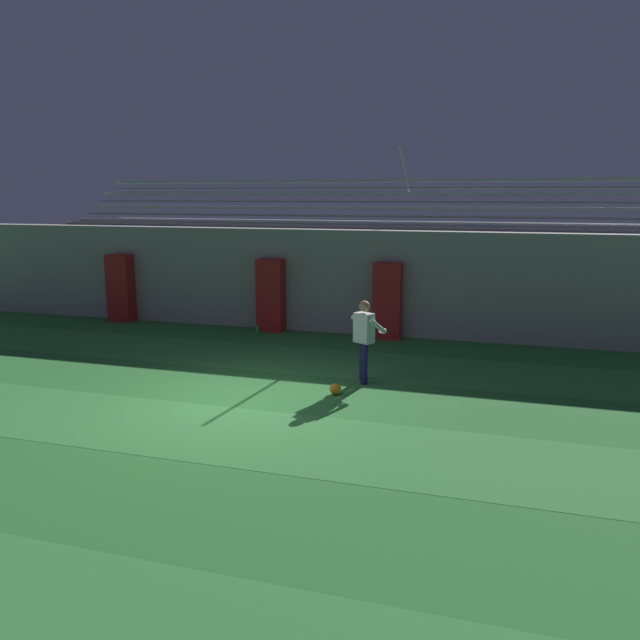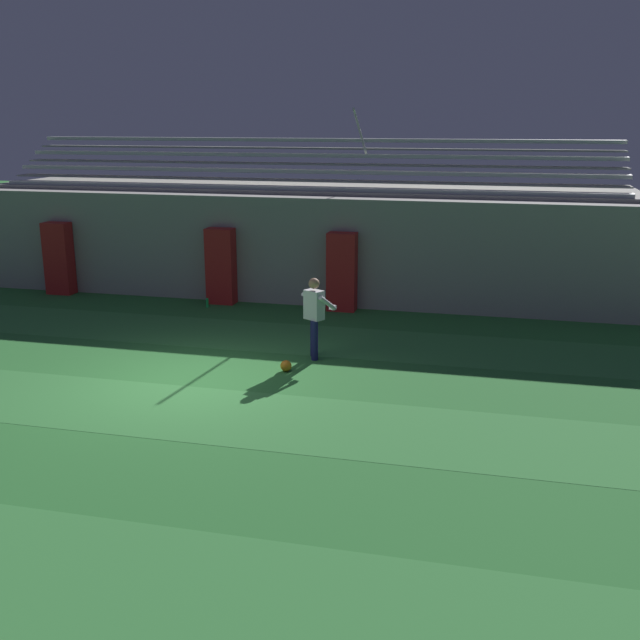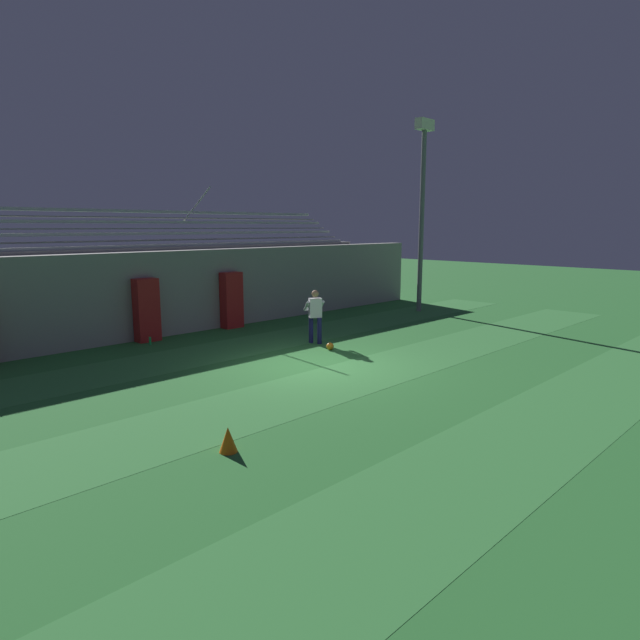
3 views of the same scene
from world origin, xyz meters
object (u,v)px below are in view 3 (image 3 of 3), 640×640
(floodlight_pole, at_px, (423,192))
(traffic_cone, at_px, (228,439))
(padding_pillar_gate_right, at_px, (232,300))
(goalkeeper, at_px, (315,313))
(soccer_ball, at_px, (330,346))
(water_bottle, at_px, (150,341))
(padding_pillar_gate_left, at_px, (147,310))

(floodlight_pole, distance_m, traffic_cone, 16.37)
(padding_pillar_gate_right, xyz_separation_m, goalkeeper, (0.29, -3.98, -0.04))
(soccer_ball, height_order, water_bottle, water_bottle)
(goalkeeper, xyz_separation_m, soccer_ball, (-0.33, -0.97, -0.84))
(goalkeeper, xyz_separation_m, water_bottle, (-3.75, 3.45, -0.83))
(floodlight_pole, height_order, soccer_ball, floodlight_pole)
(water_bottle, bearing_deg, soccer_ball, -52.29)
(padding_pillar_gate_left, bearing_deg, water_bottle, -111.38)
(padding_pillar_gate_left, bearing_deg, soccer_ball, -57.03)
(goalkeeper, relative_size, soccer_ball, 7.59)
(padding_pillar_gate_right, xyz_separation_m, traffic_cone, (-6.41, -8.82, -0.79))
(soccer_ball, xyz_separation_m, water_bottle, (-3.42, 4.42, 0.01))
(padding_pillar_gate_right, distance_m, soccer_ball, 5.03)
(water_bottle, bearing_deg, goalkeeper, -42.60)
(padding_pillar_gate_left, bearing_deg, goalkeeper, -48.30)
(water_bottle, bearing_deg, padding_pillar_gate_left, 68.62)
(soccer_ball, relative_size, water_bottle, 0.92)
(padding_pillar_gate_right, relative_size, water_bottle, 8.31)
(goalkeeper, bearing_deg, padding_pillar_gate_right, 94.14)
(padding_pillar_gate_right, distance_m, traffic_cone, 10.93)
(padding_pillar_gate_left, distance_m, traffic_cone, 9.40)
(floodlight_pole, xyz_separation_m, soccer_ball, (-7.98, -2.40, -4.89))
(floodlight_pole, xyz_separation_m, water_bottle, (-11.39, 2.02, -4.88))
(goalkeeper, height_order, soccer_ball, goalkeeper)
(soccer_ball, bearing_deg, padding_pillar_gate_right, 89.49)
(padding_pillar_gate_left, relative_size, traffic_cone, 4.75)
(traffic_cone, bearing_deg, soccer_ball, 31.27)
(goalkeeper, bearing_deg, soccer_ball, -108.84)
(floodlight_pole, bearing_deg, goalkeeper, -169.41)
(traffic_cone, xyz_separation_m, water_bottle, (2.95, 8.29, -0.09))
(padding_pillar_gate_left, xyz_separation_m, floodlight_pole, (11.19, -2.55, 4.01))
(soccer_ball, xyz_separation_m, traffic_cone, (-6.37, -3.87, 0.10))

